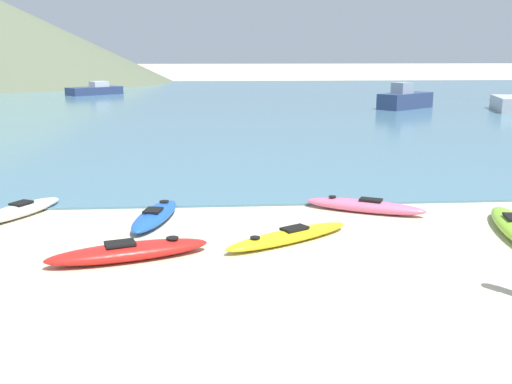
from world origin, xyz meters
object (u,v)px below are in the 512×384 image
object	(u,v)px
kayak_on_sand_6	(289,236)
moored_boat_1	(512,104)
kayak_on_sand_3	(155,215)
kayak_on_sand_4	(365,206)
kayak_on_sand_7	(18,211)
moored_boat_2	(405,99)
moored_boat_0	(95,90)
kayak_on_sand_5	(129,251)

from	to	relation	value
kayak_on_sand_6	moored_boat_1	bearing A→B (deg)	55.65
kayak_on_sand_3	kayak_on_sand_4	xyz separation A→B (m)	(5.37, 0.49, 0.01)
kayak_on_sand_7	kayak_on_sand_3	bearing A→B (deg)	-10.87
kayak_on_sand_6	kayak_on_sand_7	size ratio (longest dim) A/B	1.11
moored_boat_2	kayak_on_sand_3	bearing A→B (deg)	-118.36
kayak_on_sand_6	kayak_on_sand_7	bearing A→B (deg)	159.02
moored_boat_2	moored_boat_1	bearing A→B (deg)	-18.50
kayak_on_sand_3	moored_boat_0	world-z (taller)	moored_boat_0
moored_boat_1	kayak_on_sand_4	bearing A→B (deg)	-123.29
moored_boat_0	moored_boat_2	distance (m)	29.89
kayak_on_sand_5	moored_boat_2	size ratio (longest dim) A/B	0.71
moored_boat_0	moored_boat_2	world-z (taller)	moored_boat_2
kayak_on_sand_5	kayak_on_sand_4	bearing A→B (deg)	30.09
moored_boat_1	kayak_on_sand_6	bearing A→B (deg)	-124.35
kayak_on_sand_7	moored_boat_1	distance (m)	36.16
kayak_on_sand_4	kayak_on_sand_6	world-z (taller)	kayak_on_sand_4
kayak_on_sand_5	kayak_on_sand_6	distance (m)	3.48
kayak_on_sand_6	kayak_on_sand_3	bearing A→B (deg)	148.98
kayak_on_sand_3	moored_boat_2	xyz separation A→B (m)	(15.33, 28.40, 0.56)
kayak_on_sand_4	kayak_on_sand_5	size ratio (longest dim) A/B	0.92
kayak_on_sand_4	kayak_on_sand_6	distance (m)	3.28
kayak_on_sand_6	kayak_on_sand_7	distance (m)	7.07
kayak_on_sand_3	moored_boat_1	world-z (taller)	moored_boat_1
kayak_on_sand_4	kayak_on_sand_7	xyz separation A→B (m)	(-8.89, 0.18, -0.01)
kayak_on_sand_3	moored_boat_2	distance (m)	32.28
kayak_on_sand_3	kayak_on_sand_7	size ratio (longest dim) A/B	1.06
kayak_on_sand_3	kayak_on_sand_5	world-z (taller)	kayak_on_sand_5
kayak_on_sand_5	kayak_on_sand_7	bearing A→B (deg)	133.28
kayak_on_sand_5	moored_boat_0	world-z (taller)	moored_boat_0
kayak_on_sand_3	kayak_on_sand_5	xyz separation A→B (m)	(-0.27, -2.78, 0.02)
moored_boat_1	moored_boat_2	xyz separation A→B (m)	(-6.87, 2.30, 0.17)
kayak_on_sand_7	moored_boat_1	size ratio (longest dim) A/B	0.55
kayak_on_sand_5	moored_boat_2	xyz separation A→B (m)	(15.60, 31.18, 0.54)
kayak_on_sand_5	moored_boat_0	bearing A→B (deg)	101.39
moored_boat_0	moored_boat_2	xyz separation A→B (m)	(25.13, -16.18, 0.22)
moored_boat_0	moored_boat_1	distance (m)	36.95
moored_boat_0	moored_boat_1	world-z (taller)	moored_boat_0
kayak_on_sand_6	moored_boat_2	xyz separation A→B (m)	(12.24, 30.26, 0.58)
moored_boat_1	kayak_on_sand_7	bearing A→B (deg)	-135.32
kayak_on_sand_7	kayak_on_sand_5	bearing A→B (deg)	-46.72
kayak_on_sand_4	kayak_on_sand_5	xyz separation A→B (m)	(-5.64, -3.27, 0.01)
kayak_on_sand_3	kayak_on_sand_6	size ratio (longest dim) A/B	0.95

